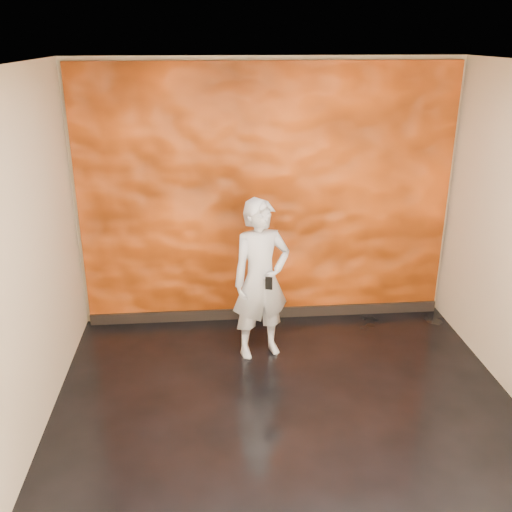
# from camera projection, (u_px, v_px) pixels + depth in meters

# --- Properties ---
(room) EXTENTS (4.02, 4.02, 2.81)m
(room) POSITION_uv_depth(u_px,v_px,m) (295.00, 268.00, 4.16)
(room) COLOR black
(room) RESTS_ON ground
(feature_wall) EXTENTS (3.90, 0.06, 2.75)m
(feature_wall) POSITION_uv_depth(u_px,v_px,m) (267.00, 199.00, 5.98)
(feature_wall) COLOR #EF5812
(feature_wall) RESTS_ON ground
(baseboard) EXTENTS (3.90, 0.04, 0.12)m
(baseboard) POSITION_uv_depth(u_px,v_px,m) (266.00, 313.00, 6.43)
(baseboard) COLOR black
(baseboard) RESTS_ON ground
(man) EXTENTS (0.67, 0.53, 1.59)m
(man) POSITION_uv_depth(u_px,v_px,m) (261.00, 280.00, 5.46)
(man) COLOR #A2A6B3
(man) RESTS_ON ground
(phone) EXTENTS (0.07, 0.03, 0.13)m
(phone) POSITION_uv_depth(u_px,v_px,m) (269.00, 283.00, 5.23)
(phone) COLOR black
(phone) RESTS_ON man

